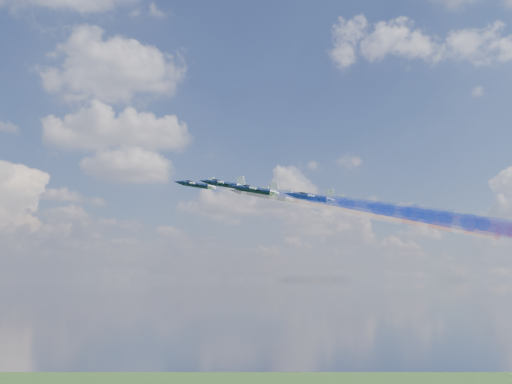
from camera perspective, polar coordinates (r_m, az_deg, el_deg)
name	(u,v)px	position (r m, az deg, el deg)	size (l,w,h in m)	color
jet_lead	(196,185)	(170.19, -5.68, 0.67)	(10.72, 13.39, 3.57)	black
trail_lead	(304,202)	(159.63, 4.54, -0.90)	(4.46, 51.22, 4.46)	white
jet_inner_left	(224,184)	(156.76, -3.05, 0.74)	(10.72, 13.39, 3.57)	black
trail_inner_left	(343,202)	(147.84, 8.22, -0.97)	(4.46, 51.22, 4.46)	#1935D5
jet_inner_right	(251,193)	(176.35, -0.50, -0.12)	(10.72, 13.39, 3.57)	black
trail_inner_right	(357,210)	(168.52, 9.55, -1.66)	(4.46, 51.22, 4.46)	red
jet_outer_left	(255,190)	(143.28, -0.08, 0.17)	(10.72, 13.39, 3.57)	black
trail_outer_left	(388,210)	(136.29, 12.41, -1.72)	(4.46, 51.22, 4.46)	#1935D5
jet_center_third	(272,197)	(164.02, 1.54, -0.47)	(10.72, 13.39, 3.57)	black
trail_center_third	(389,215)	(157.53, 12.43, -2.13)	(4.46, 51.22, 4.46)	white
jet_outer_right	(297,201)	(180.88, 3.93, -0.82)	(10.72, 13.39, 3.57)	black
trail_outer_right	(404,217)	(175.43, 13.82, -2.32)	(4.46, 51.22, 4.46)	red
jet_rear_left	(311,197)	(149.09, 5.26, -0.52)	(10.72, 13.39, 3.57)	black
trail_rear_left	(444,218)	(144.92, 17.33, -2.32)	(4.46, 51.22, 4.46)	#1935D5
jet_rear_right	(325,202)	(168.10, 6.56, -0.91)	(10.72, 13.39, 3.57)	black
trail_rear_right	(443,220)	(164.29, 17.26, -2.50)	(4.46, 51.22, 4.46)	red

